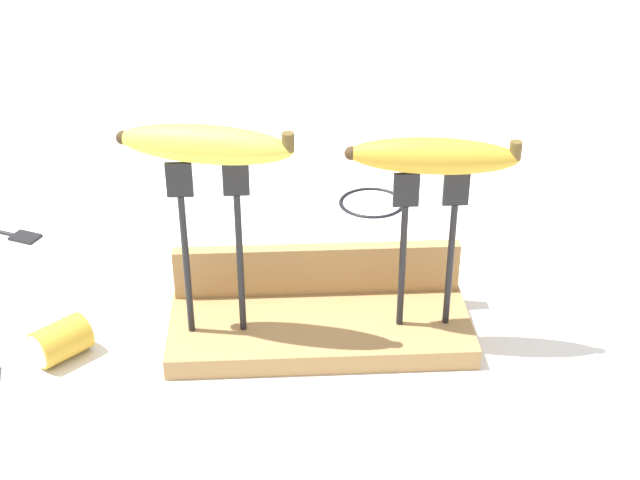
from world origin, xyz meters
TOP-DOWN VIEW (x-y plane):
  - ground_plane at (0.00, 0.00)m, footprint 3.00×3.00m
  - wooden_board at (0.00, 0.00)m, footprint 0.33×0.13m
  - board_backstop at (0.00, 0.06)m, footprint 0.32×0.02m
  - fork_stand_left at (-0.11, -0.01)m, footprint 0.08×0.01m
  - fork_stand_right at (0.11, -0.01)m, footprint 0.08×0.01m
  - banana_raised_left at (-0.11, -0.01)m, footprint 0.18×0.08m
  - banana_raised_right at (0.11, -0.01)m, footprint 0.17×0.06m
  - banana_chunk_near at (-0.28, -0.02)m, footprint 0.07×0.07m
  - wire_coil at (0.09, 0.32)m, footprint 0.09×0.09m

SIDE VIEW (x-z plane):
  - ground_plane at x=0.00m, z-range 0.00..0.00m
  - wire_coil at x=0.09m, z-range 0.00..0.01m
  - wooden_board at x=0.00m, z-range 0.00..0.02m
  - banana_chunk_near at x=-0.28m, z-range 0.00..0.04m
  - board_backstop at x=0.00m, z-range 0.02..0.08m
  - fork_stand_right at x=0.11m, z-range 0.04..0.22m
  - fork_stand_left at x=-0.11m, z-range 0.04..0.24m
  - banana_raised_right at x=0.11m, z-range 0.20..0.24m
  - banana_raised_left at x=-0.11m, z-range 0.22..0.26m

